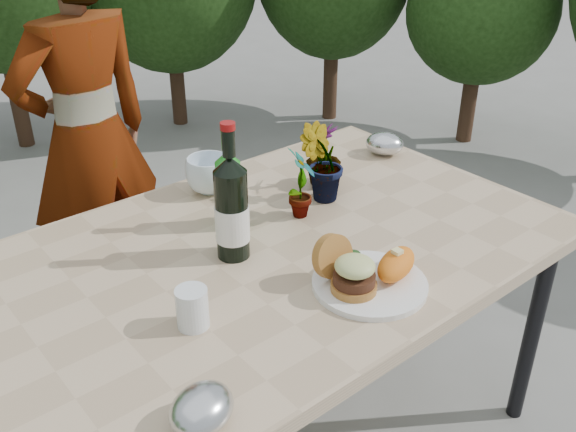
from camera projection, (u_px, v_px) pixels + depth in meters
patio_table at (269, 265)px, 1.74m from camera, size 1.60×1.00×0.75m
dinner_plate at (370, 284)px, 1.55m from camera, size 0.28×0.28×0.01m
burger_stack at (349, 270)px, 1.50m from camera, size 0.11×0.16×0.11m
sweet_potato at (396, 264)px, 1.55m from camera, size 0.17×0.12×0.06m
grilled_veg at (348, 258)px, 1.61m from camera, size 0.08×0.05×0.03m
wine_bottle at (232, 210)px, 1.61m from camera, size 0.09×0.09×0.37m
sparkling_water at (229, 190)px, 1.76m from camera, size 0.07×0.07×0.30m
plastic_cup at (192, 308)px, 1.40m from camera, size 0.07×0.07×0.09m
seedling_left at (301, 183)px, 1.80m from camera, size 0.13×0.14×0.22m
seedling_mid at (321, 163)px, 1.89m from camera, size 0.17×0.16×0.24m
seedling_right at (324, 156)px, 1.99m from camera, size 0.15×0.15×0.20m
blue_bowl at (209, 175)px, 1.97m from camera, size 0.16×0.16×0.11m
foil_packet_left at (202, 409)px, 1.15m from camera, size 0.16×0.15×0.08m
foil_packet_right at (384, 144)px, 2.23m from camera, size 0.16×0.17×0.08m
person at (88, 138)px, 2.37m from camera, size 0.59×0.42×1.51m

